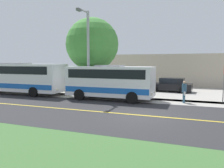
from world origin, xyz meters
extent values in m
plane|color=#3D6633|center=(0.00, 0.00, 0.00)|extent=(120.00, 120.00, 0.00)
cube|color=#28282B|center=(0.00, 0.00, 0.00)|extent=(8.00, 100.00, 0.01)
cube|color=#9E9991|center=(-5.20, 0.00, 0.00)|extent=(2.40, 100.00, 0.01)
cube|color=#9E9991|center=(-12.40, 3.00, 0.00)|extent=(14.00, 36.00, 0.01)
cube|color=gold|center=(0.00, 0.00, 0.01)|extent=(0.16, 100.00, 0.00)
cube|color=white|center=(-4.55, -3.65, 1.54)|extent=(2.51, 7.10, 2.37)
cube|color=blue|center=(-4.55, -3.65, 0.90)|extent=(2.55, 6.96, 0.44)
cube|color=black|center=(-4.55, -3.65, 2.17)|extent=(2.55, 6.39, 0.70)
cube|color=gray|center=(-4.55, -3.65, 2.78)|extent=(1.51, 2.13, 0.12)
cylinder|color=black|center=(-5.81, -1.44, 0.45)|extent=(0.25, 0.90, 0.90)
cylinder|color=black|center=(-3.30, -1.44, 0.45)|extent=(0.25, 0.90, 0.90)
cylinder|color=black|center=(-5.81, -5.85, 0.45)|extent=(0.25, 0.90, 0.90)
cylinder|color=black|center=(-3.30, -5.85, 0.45)|extent=(0.25, 0.90, 0.90)
sphere|color=#F2EACC|center=(-5.25, -0.07, 0.70)|extent=(0.20, 0.20, 0.20)
sphere|color=#F2EACC|center=(-3.86, -0.07, 0.70)|extent=(0.20, 0.20, 0.20)
cube|color=white|center=(-4.55, -13.74, 1.63)|extent=(2.50, 10.69, 2.56)
cube|color=blue|center=(-4.55, -13.74, 0.90)|extent=(2.54, 10.48, 0.44)
cube|color=black|center=(-4.55, -13.74, 2.36)|extent=(2.54, 9.63, 0.70)
cube|color=gray|center=(-4.55, -13.74, 2.97)|extent=(1.50, 3.21, 0.12)
cylinder|color=black|center=(-5.80, -10.43, 0.45)|extent=(0.25, 0.90, 0.90)
cylinder|color=black|center=(-3.30, -10.43, 0.45)|extent=(0.25, 0.90, 0.90)
cylinder|color=black|center=(-5.80, -17.06, 0.45)|extent=(0.25, 0.90, 0.90)
sphere|color=#F2EACC|center=(-5.23, -8.38, 0.70)|extent=(0.20, 0.20, 0.20)
sphere|color=#F2EACC|center=(-3.86, -8.38, 0.70)|extent=(0.20, 0.20, 0.20)
cylinder|color=#335972|center=(-5.12, 2.17, 0.41)|extent=(0.18, 0.18, 0.81)
cylinder|color=#335972|center=(-4.92, 2.17, 0.41)|extent=(0.18, 0.18, 0.81)
cylinder|color=#335972|center=(-5.02, 2.17, 1.13)|extent=(0.34, 0.34, 0.64)
sphere|color=tan|center=(-5.02, 2.17, 1.56)|extent=(0.22, 0.22, 0.22)
cylinder|color=#335972|center=(-5.20, 2.17, 1.16)|extent=(0.27, 0.10, 0.58)
cube|color=beige|center=(-5.28, 2.22, 0.75)|extent=(0.20, 0.12, 0.28)
cylinder|color=#335972|center=(-4.84, 2.17, 1.16)|extent=(0.27, 0.10, 0.58)
cube|color=white|center=(-4.76, 2.22, 0.75)|extent=(0.20, 0.12, 0.28)
cylinder|color=slate|center=(-6.10, 4.97, 1.10)|extent=(0.07, 0.07, 2.20)
cylinder|color=#9E9EA3|center=(-5.00, -5.84, 3.72)|extent=(0.24, 0.24, 7.44)
cylinder|color=#9E9EA3|center=(-4.20, -5.84, 7.29)|extent=(1.60, 0.14, 0.14)
cube|color=#59595B|center=(-3.40, -5.84, 7.19)|extent=(0.50, 0.24, 0.20)
cube|color=black|center=(-11.34, 0.55, 0.53)|extent=(2.15, 4.53, 0.70)
cube|color=black|center=(-11.33, 0.75, 1.17)|extent=(1.72, 2.54, 0.57)
cylinder|color=black|center=(-10.56, -0.88, 0.32)|extent=(0.27, 0.66, 0.64)
cylinder|color=black|center=(-12.35, -0.73, 0.32)|extent=(0.27, 0.66, 0.64)
cylinder|color=black|center=(-10.33, 1.84, 0.32)|extent=(0.27, 0.66, 0.64)
cylinder|color=black|center=(-12.13, 1.99, 0.32)|extent=(0.27, 0.66, 0.64)
cylinder|color=#4C3826|center=(-7.40, -6.59, 1.45)|extent=(0.36, 0.36, 2.90)
sphere|color=#478C3D|center=(-7.40, -6.59, 4.83)|extent=(5.14, 5.14, 5.14)
cube|color=#B7A893|center=(-21.40, -0.57, 2.07)|extent=(10.00, 19.00, 4.13)
camera|label=1|loc=(12.22, 2.68, 3.07)|focal=34.95mm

